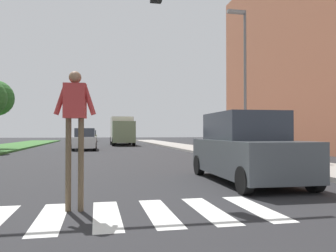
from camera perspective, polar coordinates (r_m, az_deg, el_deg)
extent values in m
plane|color=#262628|center=(28.01, -12.37, -3.92)|extent=(140.00, 140.00, 0.00)
cube|color=silver|center=(6.11, -18.91, -14.20)|extent=(0.45, 2.20, 0.01)
cube|color=silver|center=(6.06, -10.17, -14.34)|extent=(0.45, 2.20, 0.01)
cube|color=silver|center=(6.16, -1.50, -14.15)|extent=(0.45, 2.20, 0.01)
cube|color=silver|center=(6.37, 6.72, -13.69)|extent=(0.45, 2.20, 0.01)
cube|color=silver|center=(6.71, 14.22, -13.03)|extent=(0.45, 2.20, 0.01)
cube|color=#9E9991|center=(27.19, 5.19, -3.87)|extent=(3.00, 64.00, 0.15)
cylinder|color=slate|center=(18.07, 12.70, 6.90)|extent=(0.14, 0.14, 7.50)
cube|color=gray|center=(18.74, 11.18, 18.11)|extent=(0.90, 0.24, 0.16)
cylinder|color=brown|center=(6.33, -14.27, -6.23)|extent=(0.11, 0.11, 1.65)
cylinder|color=brown|center=(6.37, -16.23, -6.18)|extent=(0.11, 0.11, 1.65)
cube|color=#B23333|center=(6.35, -15.20, 4.05)|extent=(0.41, 0.29, 0.62)
cylinder|color=#B23333|center=(6.31, -13.05, 4.35)|extent=(0.27, 0.12, 0.58)
cylinder|color=#B23333|center=(6.40, -17.31, 4.30)|extent=(0.27, 0.12, 0.58)
sphere|color=#8C664C|center=(6.40, -15.18, 7.80)|extent=(0.25, 0.25, 0.22)
cube|color=#474C51|center=(9.97, 12.97, -5.06)|extent=(1.99, 4.64, 0.96)
cube|color=#2D333D|center=(10.16, 12.43, -0.04)|extent=(1.72, 2.56, 0.79)
cylinder|color=black|center=(8.80, 23.15, -8.02)|extent=(0.23, 0.64, 0.64)
cylinder|color=black|center=(7.97, 12.58, -8.82)|extent=(0.23, 0.64, 0.64)
cylinder|color=black|center=(12.04, 13.24, -6.19)|extent=(0.23, 0.64, 0.64)
cylinder|color=black|center=(11.44, 5.20, -6.48)|extent=(0.23, 0.64, 0.64)
cube|color=silver|center=(28.37, -13.59, -2.59)|extent=(1.79, 4.58, 0.83)
cube|color=#2D333D|center=(28.14, -13.61, -1.07)|extent=(1.54, 2.07, 0.68)
cylinder|color=black|center=(30.25, -14.91, -3.09)|extent=(0.23, 0.64, 0.64)
cylinder|color=black|center=(30.18, -11.96, -3.11)|extent=(0.23, 0.64, 0.64)
cylinder|color=black|center=(26.61, -15.46, -3.37)|extent=(0.23, 0.64, 0.64)
cylinder|color=black|center=(26.53, -12.10, -3.39)|extent=(0.23, 0.64, 0.64)
cube|color=gray|center=(42.91, -7.74, -2.08)|extent=(1.77, 4.61, 0.85)
cube|color=#2D333D|center=(43.13, -7.76, -1.05)|extent=(1.54, 2.08, 0.69)
cylinder|color=black|center=(41.13, -6.49, -2.58)|extent=(0.23, 0.64, 0.64)
cylinder|color=black|center=(41.02, -8.68, -2.58)|extent=(0.23, 0.64, 0.64)
cylinder|color=black|center=(44.81, -6.89, -2.46)|extent=(0.23, 0.64, 0.64)
cylinder|color=black|center=(44.72, -8.90, -2.45)|extent=(0.23, 0.64, 0.64)
cube|color=gray|center=(55.15, -12.69, -1.85)|extent=(1.78, 4.07, 0.84)
cube|color=#2D333D|center=(54.95, -12.69, -1.05)|extent=(1.55, 1.84, 0.69)
cylinder|color=black|center=(56.75, -13.48, -2.14)|extent=(0.23, 0.64, 0.64)
cylinder|color=black|center=(56.74, -11.88, -2.15)|extent=(0.23, 0.64, 0.64)
cylinder|color=black|center=(53.59, -13.55, -2.21)|extent=(0.23, 0.64, 0.64)
cylinder|color=black|center=(53.58, -11.85, -2.22)|extent=(0.23, 0.64, 0.64)
cube|color=gray|center=(35.63, -7.38, -0.99)|extent=(2.30, 2.00, 2.20)
cube|color=beige|center=(38.72, -7.73, -0.55)|extent=(2.30, 4.20, 2.70)
cylinder|color=black|center=(35.74, -5.70, -2.60)|extent=(0.30, 0.90, 0.90)
cylinder|color=black|center=(35.57, -9.07, -2.60)|extent=(0.30, 0.90, 0.90)
cylinder|color=black|center=(39.86, -6.34, -2.44)|extent=(0.30, 0.90, 0.90)
cylinder|color=black|center=(39.72, -9.36, -2.44)|extent=(0.30, 0.90, 0.90)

